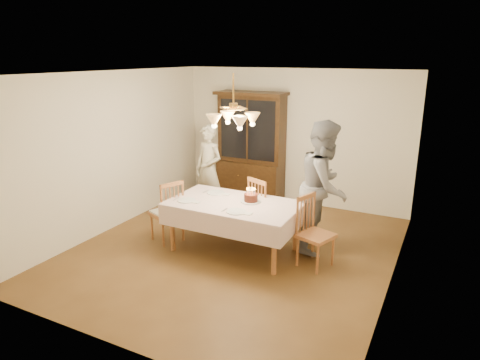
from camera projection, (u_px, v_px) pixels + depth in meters
The scene contains 14 objects.
ground at pixel (234, 250), 6.46m from camera, with size 5.00×5.00×0.00m, color #583919.
room_shell at pixel (234, 147), 6.02m from camera, with size 5.00×5.00×5.00m.
dining_table at pixel (234, 207), 6.27m from camera, with size 1.90×1.10×0.76m.
china_hutch at pixel (251, 149), 8.44m from camera, with size 1.38×0.54×2.16m.
chair_far_side at pixel (265, 211), 6.82m from camera, with size 0.57×0.56×1.00m.
chair_left_end at pixel (167, 213), 6.67m from camera, with size 0.55×0.57×1.00m.
chair_right_end at pixel (315, 236), 5.87m from camera, with size 0.54×0.55×1.00m.
elderly_woman at pixel (209, 169), 7.84m from camera, with size 0.60×0.39×1.63m, color beige.
adult_in_grey at pixel (324, 186), 6.27m from camera, with size 0.95×0.74×1.96m, color slate.
birthday_cake at pixel (251, 198), 6.26m from camera, with size 0.30×0.30×0.21m.
place_setting_near_left at pixel (187, 200), 6.32m from camera, with size 0.41×0.26×0.02m.
place_setting_near_right at pixel (237, 212), 5.86m from camera, with size 0.42×0.27×0.02m.
place_setting_far_left at pixel (217, 193), 6.67m from camera, with size 0.42×0.27×0.02m.
chandelier at pixel (233, 119), 5.91m from camera, with size 0.62×0.62×0.73m.
Camera 1 is at (2.74, -5.23, 2.84)m, focal length 32.00 mm.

